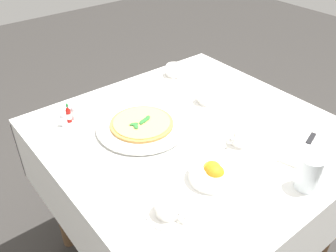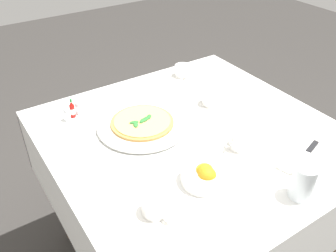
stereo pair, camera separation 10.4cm
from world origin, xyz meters
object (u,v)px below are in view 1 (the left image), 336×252
at_px(coffee_cup_center_back, 168,208).
at_px(water_glass_back_corner, 309,175).
at_px(napkin_folded, 306,149).
at_px(coffee_cup_far_left, 174,71).
at_px(pizza_plate, 142,126).
at_px(pepper_shaker, 74,113).
at_px(salt_shaker, 63,120).
at_px(coffee_cup_right_edge, 207,97).
at_px(citrus_bowl, 212,172).
at_px(dinner_knife, 307,146).
at_px(hot_sauce_bottle, 69,114).
at_px(pizza, 142,123).
at_px(coffee_cup_left_edge, 242,138).

xyz_separation_m(coffee_cup_center_back, water_glass_back_corner, (-0.41, 0.18, 0.02)).
bearing_deg(coffee_cup_center_back, napkin_folded, 172.38).
height_order(coffee_cup_far_left, water_glass_back_corner, water_glass_back_corner).
height_order(pizza_plate, pepper_shaker, pepper_shaker).
distance_m(coffee_cup_center_back, napkin_folded, 0.57).
relative_size(salt_shaker, pepper_shaker, 1.00).
height_order(coffee_cup_right_edge, citrus_bowl, citrus_bowl).
height_order(coffee_cup_center_back, dinner_knife, coffee_cup_center_back).
distance_m(coffee_cup_far_left, coffee_cup_center_back, 0.88).
xyz_separation_m(coffee_cup_right_edge, coffee_cup_center_back, (0.52, 0.39, -0.00)).
relative_size(coffee_cup_right_edge, pepper_shaker, 2.31).
bearing_deg(hot_sauce_bottle, dinner_knife, 129.35).
relative_size(napkin_folded, salt_shaker, 4.45).
distance_m(pizza, water_glass_back_corner, 0.62).
height_order(napkin_folded, salt_shaker, salt_shaker).
height_order(coffee_cup_center_back, pepper_shaker, coffee_cup_center_back).
relative_size(coffee_cup_center_back, salt_shaker, 2.34).
relative_size(coffee_cup_center_back, dinner_knife, 0.69).
height_order(pizza, citrus_bowl, citrus_bowl).
bearing_deg(pizza_plate, coffee_cup_right_edge, 177.04).
bearing_deg(napkin_folded, hot_sauce_bottle, -69.15).
xyz_separation_m(water_glass_back_corner, hot_sauce_bottle, (0.42, -0.80, -0.02)).
relative_size(pizza_plate, salt_shaker, 6.26).
bearing_deg(coffee_cup_center_back, coffee_cup_right_edge, -143.23).
xyz_separation_m(coffee_cup_far_left, coffee_cup_left_edge, (0.15, 0.57, 0.00)).
bearing_deg(coffee_cup_far_left, pizza_plate, 34.99).
xyz_separation_m(hot_sauce_bottle, pepper_shaker, (-0.03, -0.01, -0.01)).
distance_m(pizza, coffee_cup_center_back, 0.44).
relative_size(water_glass_back_corner, pepper_shaker, 2.06).
distance_m(hot_sauce_bottle, salt_shaker, 0.03).
xyz_separation_m(coffee_cup_far_left, salt_shaker, (0.60, 0.06, -0.00)).
bearing_deg(salt_shaker, pizza_plate, 137.30).
bearing_deg(napkin_folded, coffee_cup_center_back, -26.29).
bearing_deg(napkin_folded, coffee_cup_right_edge, -102.50).
distance_m(coffee_cup_center_back, salt_shaker, 0.61).
xyz_separation_m(water_glass_back_corner, dinner_knife, (-0.15, -0.10, -0.03)).
height_order(coffee_cup_far_left, coffee_cup_right_edge, coffee_cup_right_edge).
relative_size(coffee_cup_right_edge, coffee_cup_center_back, 0.99).
xyz_separation_m(coffee_cup_far_left, water_glass_back_corner, (0.16, 0.85, 0.02)).
bearing_deg(coffee_cup_right_edge, water_glass_back_corner, 79.32).
relative_size(pizza, dinner_knife, 1.27).
bearing_deg(coffee_cup_right_edge, dinner_knife, 95.82).
distance_m(water_glass_back_corner, citrus_bowl, 0.30).
relative_size(citrus_bowl, pepper_shaker, 2.67).
relative_size(coffee_cup_far_left, coffee_cup_right_edge, 1.02).
relative_size(coffee_cup_far_left, pepper_shaker, 2.35).
distance_m(napkin_folded, citrus_bowl, 0.38).
bearing_deg(salt_shaker, dinner_knife, 131.11).
distance_m(coffee_cup_center_back, dinner_knife, 0.57).
height_order(pizza_plate, coffee_cup_left_edge, coffee_cup_left_edge).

